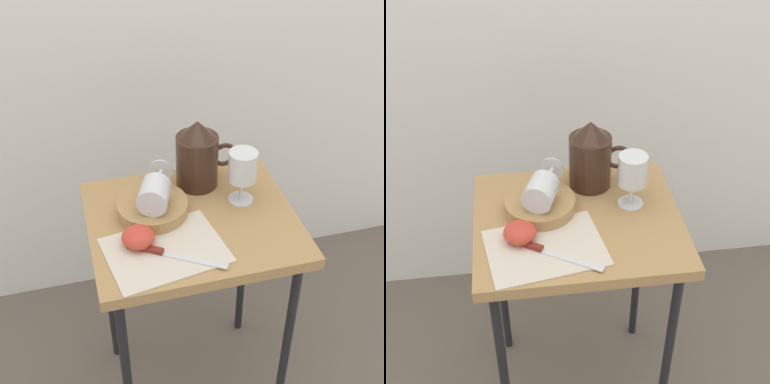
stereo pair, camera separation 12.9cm
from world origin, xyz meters
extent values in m
plane|color=#665B51|center=(0.00, 0.00, 0.00)|extent=(6.00, 6.00, 0.00)
cube|color=white|center=(0.00, 0.54, 0.97)|extent=(2.40, 0.03, 1.95)
cube|color=#AD8451|center=(0.00, 0.00, 0.66)|extent=(0.50, 0.43, 0.03)
cylinder|color=black|center=(-0.21, -0.17, 0.32)|extent=(0.02, 0.02, 0.64)
cylinder|color=black|center=(0.21, -0.17, 0.32)|extent=(0.02, 0.02, 0.64)
cylinder|color=black|center=(-0.21, 0.17, 0.32)|extent=(0.02, 0.02, 0.64)
cylinder|color=black|center=(0.21, 0.17, 0.32)|extent=(0.02, 0.02, 0.64)
cube|color=beige|center=(-0.09, -0.10, 0.68)|extent=(0.29, 0.24, 0.00)
cylinder|color=#AD8451|center=(-0.09, 0.04, 0.69)|extent=(0.17, 0.17, 0.03)
cylinder|color=#382319|center=(0.05, 0.14, 0.75)|extent=(0.11, 0.11, 0.14)
cylinder|color=#D1661E|center=(0.05, 0.14, 0.72)|extent=(0.10, 0.10, 0.08)
cone|color=#382319|center=(0.05, 0.14, 0.84)|extent=(0.09, 0.09, 0.05)
torus|color=#382319|center=(0.12, 0.14, 0.75)|extent=(0.07, 0.01, 0.07)
cylinder|color=silver|center=(0.14, 0.04, 0.68)|extent=(0.06, 0.06, 0.00)
cylinder|color=silver|center=(0.14, 0.04, 0.71)|extent=(0.01, 0.01, 0.06)
cylinder|color=silver|center=(0.14, 0.04, 0.78)|extent=(0.07, 0.07, 0.08)
cylinder|color=#D1661E|center=(0.14, 0.04, 0.76)|extent=(0.06, 0.06, 0.04)
cylinder|color=silver|center=(-0.09, 0.02, 0.75)|extent=(0.10, 0.10, 0.07)
cylinder|color=silver|center=(-0.06, 0.09, 0.75)|extent=(0.03, 0.06, 0.01)
cylinder|color=silver|center=(-0.05, 0.12, 0.75)|extent=(0.06, 0.03, 0.06)
ellipsoid|color=#CC3D2D|center=(-0.14, -0.06, 0.70)|extent=(0.08, 0.08, 0.04)
cube|color=silver|center=(-0.03, -0.15, 0.68)|extent=(0.14, 0.09, 0.00)
cube|color=maroon|center=(-0.13, -0.09, 0.68)|extent=(0.08, 0.06, 0.01)
camera|label=1|loc=(-0.26, -0.99, 1.53)|focal=51.36mm
camera|label=2|loc=(-0.14, -1.02, 1.53)|focal=51.36mm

